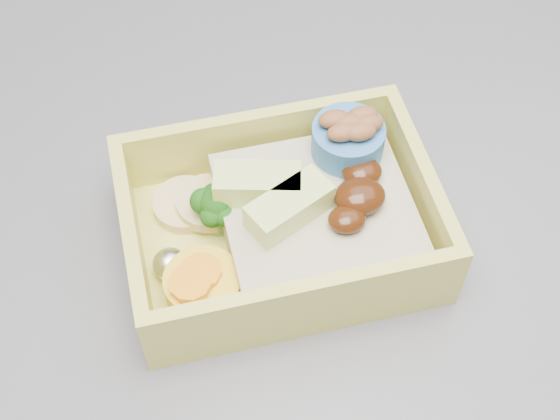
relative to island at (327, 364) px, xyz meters
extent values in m
cube|color=brown|center=(0.00, 0.00, -0.02)|extent=(1.20, 0.80, 0.88)
cube|color=#3C3D42|center=(0.00, 0.00, 0.44)|extent=(1.24, 0.84, 0.04)
cube|color=#D7D259|center=(-0.08, -0.11, 0.46)|extent=(0.19, 0.14, 0.01)
cube|color=#D7D259|center=(-0.08, -0.04, 0.49)|extent=(0.19, 0.01, 0.05)
cube|color=#D7D259|center=(-0.08, -0.17, 0.49)|extent=(0.19, 0.01, 0.05)
cube|color=#D7D259|center=(0.01, -0.11, 0.49)|extent=(0.01, 0.12, 0.05)
cube|color=#D7D259|center=(-0.17, -0.11, 0.49)|extent=(0.01, 0.12, 0.05)
cube|color=tan|center=(-0.06, -0.11, 0.48)|extent=(0.12, 0.11, 0.03)
ellipsoid|color=#381808|center=(-0.04, -0.12, 0.50)|extent=(0.03, 0.03, 0.02)
ellipsoid|color=#381808|center=(-0.03, -0.10, 0.50)|extent=(0.03, 0.02, 0.01)
ellipsoid|color=#381808|center=(-0.05, -0.13, 0.50)|extent=(0.02, 0.02, 0.01)
cube|color=#D6F07E|center=(-0.08, -0.11, 0.51)|extent=(0.06, 0.04, 0.02)
cube|color=#D6F07E|center=(-0.09, -0.09, 0.51)|extent=(0.06, 0.03, 0.02)
cylinder|color=#6F9450|center=(-0.12, -0.09, 0.48)|extent=(0.01, 0.01, 0.02)
sphere|color=#1B5513|center=(-0.12, -0.09, 0.49)|extent=(0.02, 0.02, 0.02)
sphere|color=#1B5513|center=(-0.11, -0.09, 0.49)|extent=(0.02, 0.02, 0.02)
sphere|color=#1B5513|center=(-0.13, -0.09, 0.49)|extent=(0.02, 0.02, 0.02)
sphere|color=#1B5513|center=(-0.12, -0.10, 0.49)|extent=(0.01, 0.01, 0.01)
sphere|color=#1B5513|center=(-0.12, -0.10, 0.49)|extent=(0.01, 0.01, 0.01)
sphere|color=#1B5513|center=(-0.12, -0.08, 0.49)|extent=(0.01, 0.01, 0.01)
cylinder|color=yellow|center=(-0.14, -0.14, 0.48)|extent=(0.05, 0.05, 0.02)
cylinder|color=orange|center=(-0.14, -0.14, 0.49)|extent=(0.03, 0.03, 0.00)
cylinder|color=orange|center=(-0.14, -0.14, 0.49)|extent=(0.03, 0.03, 0.00)
cylinder|color=tan|center=(-0.14, -0.07, 0.47)|extent=(0.04, 0.04, 0.01)
cylinder|color=tan|center=(-0.12, -0.08, 0.48)|extent=(0.04, 0.04, 0.01)
ellipsoid|color=silver|center=(-0.11, -0.06, 0.48)|extent=(0.02, 0.02, 0.02)
ellipsoid|color=silver|center=(-0.15, -0.12, 0.48)|extent=(0.02, 0.02, 0.02)
cylinder|color=#3776BD|center=(-0.03, -0.07, 0.51)|extent=(0.05, 0.05, 0.02)
ellipsoid|color=brown|center=(-0.03, -0.07, 0.52)|extent=(0.02, 0.01, 0.01)
ellipsoid|color=brown|center=(-0.02, -0.07, 0.52)|extent=(0.02, 0.01, 0.01)
ellipsoid|color=brown|center=(-0.04, -0.07, 0.52)|extent=(0.02, 0.01, 0.01)
ellipsoid|color=brown|center=(-0.03, -0.08, 0.52)|extent=(0.02, 0.01, 0.01)
ellipsoid|color=brown|center=(-0.04, -0.08, 0.52)|extent=(0.02, 0.01, 0.01)
ellipsoid|color=brown|center=(-0.02, -0.07, 0.52)|extent=(0.02, 0.01, 0.01)
camera|label=1|loc=(-0.14, -0.38, 0.88)|focal=50.00mm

